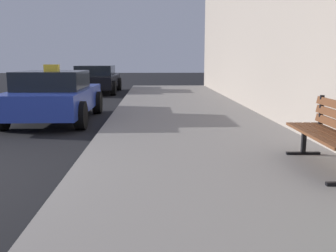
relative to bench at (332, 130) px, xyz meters
name	(u,v)px	position (x,y,z in m)	size (l,w,h in m)	color
sidewalk	(225,176)	(-1.39, -0.08, -0.59)	(4.00, 32.00, 0.15)	gray
bench	(332,130)	(0.00, 0.00, 0.00)	(0.55, 1.68, 0.89)	brown
car_blue	(55,96)	(-4.80, 4.95, -0.02)	(1.96, 4.00, 1.43)	#233899
car_black	(96,79)	(-4.96, 13.20, -0.01)	(2.05, 4.28, 1.27)	black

